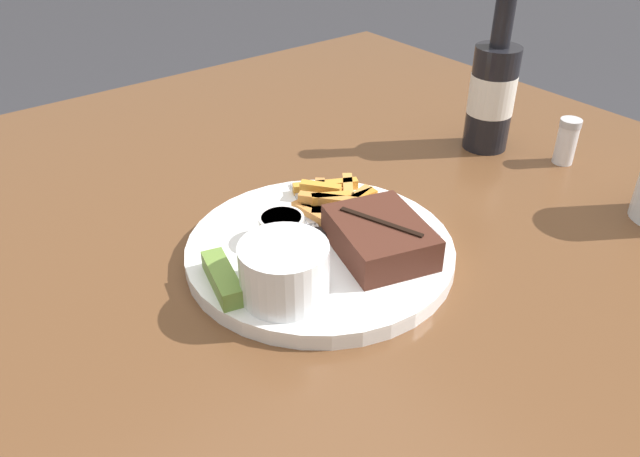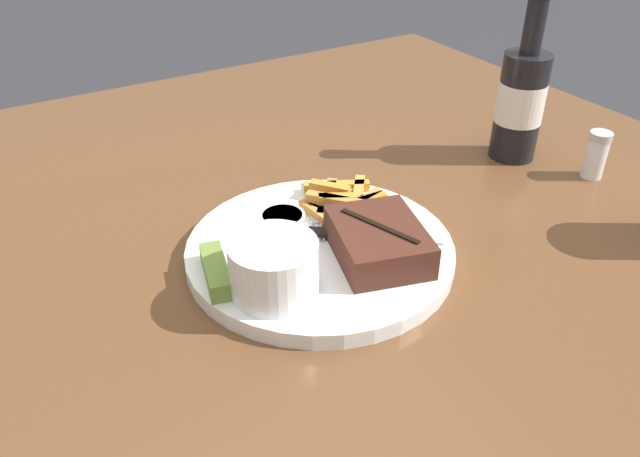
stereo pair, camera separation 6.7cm
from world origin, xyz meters
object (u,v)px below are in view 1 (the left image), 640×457
Objects in this scene: fork_utensil at (305,207)px; pickle_spear at (222,277)px; steak_portion at (380,237)px; knife_utensil at (350,233)px; coleslaw_cup at (284,268)px; beer_bottle at (492,91)px; salt_shaker at (567,141)px; dinner_plate at (320,251)px; dipping_sauce_cup at (282,228)px.

pickle_spear is at bearing -41.49° from fork_utensil.
knife_utensil is (-0.04, -0.00, -0.02)m from steak_portion.
pickle_spear is (-0.05, -0.16, -0.01)m from steak_portion.
fork_utensil is (-0.07, 0.15, -0.01)m from pickle_spear.
coleslaw_cup reaches higher than knife_utensil.
beer_bottle is (-0.00, 0.33, 0.07)m from fork_utensil.
coleslaw_cup reaches higher than fork_utensil.
beer_bottle is at bearing -155.63° from salt_shaker.
dinner_plate is 5.91× the size of dipping_sauce_cup.
coleslaw_cup is 0.36× the size of beer_bottle.
fork_utensil is 0.34m from beer_bottle.
salt_shaker reaches higher than dinner_plate.
coleslaw_cup reaches higher than salt_shaker.
fork_utensil is 0.87× the size of knife_utensil.
dipping_sauce_cup is at bearing -83.66° from beer_bottle.
coleslaw_cup is 0.16m from fork_utensil.
salt_shaker is (0.10, 0.05, -0.05)m from beer_bottle.
steak_portion is 0.56× the size of beer_bottle.
knife_utensil is 0.38m from salt_shaker.
pickle_spear is 0.56× the size of knife_utensil.
fork_utensil is (-0.12, 0.11, -0.03)m from coleslaw_cup.
beer_bottle is (-0.08, 0.33, 0.06)m from knife_utensil.
salt_shaker is at bearing 92.19° from coleslaw_cup.
fork_utensil reaches higher than dinner_plate.
beer_bottle reaches higher than fork_utensil.
steak_portion is 2.05× the size of salt_shaker.
steak_portion is at bearing -69.21° from beer_bottle.
coleslaw_cup is 0.60× the size of knife_utensil.
coleslaw_cup reaches higher than steak_portion.
salt_shaker reaches higher than fork_utensil.
steak_portion is at bearing 39.64° from dinner_plate.
fork_utensil is 1.95× the size of salt_shaker.
knife_utensil is at bearing -173.52° from steak_portion.
steak_portion is at bearing -48.62° from knife_utensil.
fork_utensil is at bearing -89.37° from beer_bottle.
dinner_plate is at bearing 45.04° from dipping_sauce_cup.
dinner_plate is 3.59× the size of pickle_spear.
knife_utensil reaches higher than fork_utensil.
steak_portion is 0.04m from knife_utensil.
coleslaw_cup is at bearing -91.13° from steak_portion.
steak_portion is 0.11m from dipping_sauce_cup.
steak_portion is 0.12m from coleslaw_cup.
dipping_sauce_cup is 0.10m from pickle_spear.
fork_utensil is 0.53× the size of beer_bottle.
coleslaw_cup is at bearing -74.83° from beer_bottle.
fork_utensil is 0.39m from salt_shaker.
pickle_spear is 0.53m from salt_shaker.
salt_shaker is (-0.02, 0.49, -0.02)m from coleslaw_cup.
coleslaw_cup is 0.46m from beer_bottle.
dipping_sauce_cup is at bearing -32.21° from fork_utensil.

